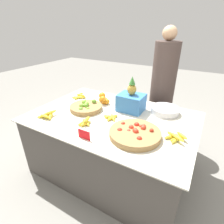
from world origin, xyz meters
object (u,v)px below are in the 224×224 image
at_px(lime_bowl, 86,107).
at_px(tomato_basket, 135,133).
at_px(metal_bowl, 165,110).
at_px(price_sign, 84,134).
at_px(produce_crate, 131,101).
at_px(vendor_person, 162,93).

relative_size(lime_bowl, tomato_basket, 0.81).
relative_size(metal_bowl, price_sign, 2.53).
height_order(lime_bowl, price_sign, lime_bowl).
bearing_deg(produce_crate, tomato_basket, -61.75).
height_order(lime_bowl, vendor_person, vendor_person).
distance_m(produce_crate, vendor_person, 0.71).
relative_size(tomato_basket, vendor_person, 0.28).
xyz_separation_m(metal_bowl, vendor_person, (-0.19, 0.57, -0.01)).
distance_m(metal_bowl, price_sign, 0.96).
xyz_separation_m(produce_crate, vendor_person, (0.17, 0.69, -0.09)).
distance_m(price_sign, vendor_person, 1.43).
relative_size(produce_crate, vendor_person, 0.25).
bearing_deg(metal_bowl, lime_bowl, -155.78).
distance_m(tomato_basket, vendor_person, 1.15).
height_order(tomato_basket, metal_bowl, tomato_basket).
bearing_deg(tomato_basket, vendor_person, 94.10).
relative_size(metal_bowl, produce_crate, 0.78).
relative_size(tomato_basket, produce_crate, 1.15).
bearing_deg(produce_crate, price_sign, -99.19).
xyz_separation_m(lime_bowl, metal_bowl, (0.81, 0.36, 0.00)).
xyz_separation_m(lime_bowl, tomato_basket, (0.70, -0.22, -0.00)).
bearing_deg(tomato_basket, price_sign, -145.06).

